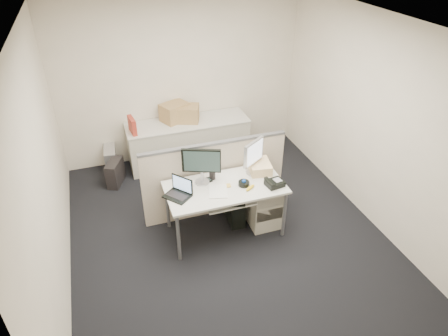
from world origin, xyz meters
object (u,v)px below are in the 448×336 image
object	(u,v)px
desk	(225,191)
monitor_main	(202,166)
laptop	(177,189)
desk_phone	(275,183)

from	to	relation	value
desk	monitor_main	xyz separation A→B (m)	(-0.25, 0.18, 0.31)
desk	laptop	size ratio (longest dim) A/B	4.93
desk_phone	monitor_main	bearing A→B (deg)	148.30
monitor_main	desk_phone	xyz separation A→B (m)	(0.85, -0.36, -0.21)
desk	laptop	xyz separation A→B (m)	(-0.62, -0.02, 0.18)
monitor_main	desk_phone	size ratio (longest dim) A/B	2.24
laptop	desk	bearing A→B (deg)	51.92
desk	laptop	bearing A→B (deg)	-178.15
desk	desk_phone	bearing A→B (deg)	-16.70
desk	desk_phone	size ratio (longest dim) A/B	6.90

